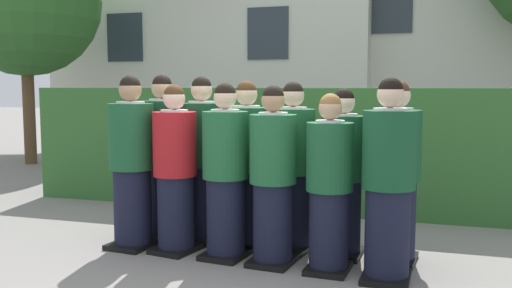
% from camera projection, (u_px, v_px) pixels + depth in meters
% --- Properties ---
extents(ground_plane, '(60.00, 60.00, 0.00)m').
position_uv_depth(ground_plane, '(248.00, 261.00, 5.12)').
color(ground_plane, gray).
extents(student_front_row_0, '(0.44, 0.55, 1.69)m').
position_uv_depth(student_front_row_0, '(132.00, 166.00, 5.50)').
color(student_front_row_0, black).
rests_on(student_front_row_0, ground).
extents(student_in_red_blazer, '(0.45, 0.52, 1.60)m').
position_uv_depth(student_in_red_blazer, '(175.00, 173.00, 5.35)').
color(student_in_red_blazer, black).
rests_on(student_in_red_blazer, ground).
extents(student_front_row_2, '(0.43, 0.50, 1.62)m').
position_uv_depth(student_front_row_2, '(225.00, 175.00, 5.16)').
color(student_front_row_2, black).
rests_on(student_front_row_2, ground).
extents(student_front_row_3, '(0.41, 0.52, 1.60)m').
position_uv_depth(student_front_row_3, '(273.00, 180.00, 4.96)').
color(student_front_row_3, black).
rests_on(student_front_row_3, ground).
extents(student_front_row_4, '(0.40, 0.49, 1.53)m').
position_uv_depth(student_front_row_4, '(329.00, 188.00, 4.76)').
color(student_front_row_4, black).
rests_on(student_front_row_4, ground).
extents(student_front_row_5, '(0.43, 0.52, 1.66)m').
position_uv_depth(student_front_row_5, '(388.00, 185.00, 4.54)').
color(student_front_row_5, black).
rests_on(student_front_row_5, ground).
extents(student_rear_row_0, '(0.44, 0.51, 1.71)m').
position_uv_depth(student_rear_row_0, '(163.00, 160.00, 5.93)').
color(student_rear_row_0, black).
rests_on(student_rear_row_0, ground).
extents(student_rear_row_1, '(0.46, 0.54, 1.69)m').
position_uv_depth(student_rear_row_1, '(202.00, 163.00, 5.74)').
color(student_rear_row_1, black).
rests_on(student_rear_row_1, ground).
extents(student_rear_row_2, '(0.46, 0.53, 1.64)m').
position_uv_depth(student_rear_row_2, '(247.00, 168.00, 5.55)').
color(student_rear_row_2, black).
rests_on(student_rear_row_2, ground).
extents(student_rear_row_3, '(0.45, 0.55, 1.63)m').
position_uv_depth(student_rear_row_3, '(293.00, 171.00, 5.40)').
color(student_rear_row_3, black).
rests_on(student_rear_row_3, ground).
extents(student_rear_row_4, '(0.41, 0.46, 1.57)m').
position_uv_depth(student_rear_row_4, '(343.00, 177.00, 5.21)').
color(student_rear_row_4, black).
rests_on(student_rear_row_4, ground).
extents(student_rear_row_5, '(0.43, 0.50, 1.64)m').
position_uv_depth(student_rear_row_5, '(396.00, 177.00, 5.02)').
color(student_rear_row_5, black).
rests_on(student_rear_row_5, ground).
extents(hedge, '(7.50, 0.70, 1.57)m').
position_uv_depth(hedge, '(304.00, 149.00, 7.22)').
color(hedge, '#33662D').
rests_on(hedge, ground).
extents(school_building_annex, '(8.10, 3.69, 6.65)m').
position_uv_depth(school_building_annex, '(222.00, 12.00, 14.01)').
color(school_building_annex, silver).
rests_on(school_building_annex, ground).
extents(oak_tree_left, '(3.01, 3.01, 4.79)m').
position_uv_depth(oak_tree_left, '(24.00, 1.00, 11.19)').
color(oak_tree_left, brown).
rests_on(oak_tree_left, ground).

